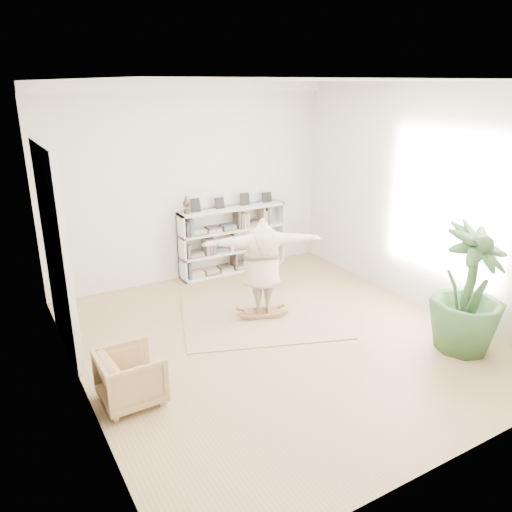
{
  "coord_description": "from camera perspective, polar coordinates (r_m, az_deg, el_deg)",
  "views": [
    {
      "loc": [
        -3.56,
        -5.52,
        3.57
      ],
      "look_at": [
        -0.12,
        0.4,
        1.19
      ],
      "focal_mm": 35.0,
      "sensor_mm": 36.0,
      "label": 1
    }
  ],
  "objects": [
    {
      "name": "houseplant",
      "position": [
        7.4,
        23.18,
        -3.58
      ],
      "size": [
        1.16,
        1.16,
        1.8
      ],
      "primitive_type": "imported",
      "rotation": [
        0.0,
        0.0,
        0.16
      ],
      "color": "#31562B",
      "rests_on": "floor"
    },
    {
      "name": "armchair",
      "position": [
        6.16,
        -14.1,
        -13.24
      ],
      "size": [
        0.73,
        0.71,
        0.65
      ],
      "primitive_type": "imported",
      "rotation": [
        0.0,
        0.0,
        1.59
      ],
      "color": "tan",
      "rests_on": "floor"
    },
    {
      "name": "bookshelf",
      "position": [
        9.83,
        -2.7,
        1.8
      ],
      "size": [
        2.2,
        0.35,
        1.64
      ],
      "color": "silver",
      "rests_on": "floor"
    },
    {
      "name": "doors",
      "position": [
        7.21,
        -21.84,
        0.24
      ],
      "size": [
        0.09,
        1.78,
        2.92
      ],
      "color": "white",
      "rests_on": "floor"
    },
    {
      "name": "floor",
      "position": [
        7.48,
        2.39,
        -9.35
      ],
      "size": [
        6.0,
        6.0,
        0.0
      ],
      "primitive_type": "plane",
      "color": "#9B7D50",
      "rests_on": "ground"
    },
    {
      "name": "person",
      "position": [
        7.76,
        0.68,
        -0.87
      ],
      "size": [
        1.97,
        1.13,
        1.55
      ],
      "primitive_type": "imported",
      "rotation": [
        0.0,
        0.0,
        2.8
      ],
      "color": "beige",
      "rests_on": "rocker_board"
    },
    {
      "name": "room_shell",
      "position": [
        9.18,
        -7.72,
        18.65
      ],
      "size": [
        6.0,
        6.0,
        6.0
      ],
      "color": "silver",
      "rests_on": "floor"
    },
    {
      "name": "rocker_board",
      "position": [
        8.08,
        0.65,
        -6.47
      ],
      "size": [
        0.63,
        0.5,
        0.12
      ],
      "rotation": [
        0.0,
        0.0,
        -0.35
      ],
      "color": "brown",
      "rests_on": "rug"
    },
    {
      "name": "rug",
      "position": [
        8.11,
        0.65,
        -6.86
      ],
      "size": [
        3.03,
        2.73,
        0.02
      ],
      "primitive_type": "cube",
      "rotation": [
        0.0,
        0.0,
        -0.35
      ],
      "color": "tan",
      "rests_on": "floor"
    }
  ]
}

